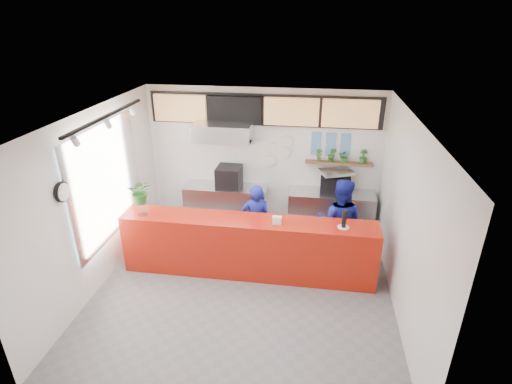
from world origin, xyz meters
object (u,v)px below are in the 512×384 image
Objects in this scene: pepper_mill at (344,219)px; espresso_machine at (335,184)px; panini_oven at (229,177)px; staff_right at (339,222)px; service_counter at (248,247)px; staff_center at (256,222)px.

espresso_machine is at bearing 92.42° from pepper_mill.
panini_oven is 1.66× the size of pepper_mill.
panini_oven is 0.30× the size of staff_right.
pepper_mill is (1.63, -0.04, 0.72)m from service_counter.
panini_oven is 0.33× the size of staff_center.
staff_center is (-1.49, -1.27, -0.33)m from espresso_machine.
panini_oven is at bearing -69.91° from staff_center.
staff_right is at bearing -25.86° from panini_oven.
staff_right is (0.06, -1.19, -0.24)m from espresso_machine.
staff_center reaches higher than pepper_mill.
espresso_machine reaches higher than service_counter.
service_counter is 0.57m from staff_center.
panini_oven is at bearing 141.84° from pepper_mill.
staff_right is at bearing -85.53° from espresso_machine.
espresso_machine is (1.55, 1.80, 0.54)m from service_counter.
staff_center reaches higher than panini_oven.
staff_center is 0.90× the size of staff_right.
espresso_machine is 0.36× the size of staff_right.
espresso_machine is at bearing -77.34° from staff_right.
panini_oven is at bearing 111.56° from service_counter.
staff_center is (0.06, 0.53, 0.22)m from service_counter.
staff_right is (1.60, 0.61, 0.30)m from service_counter.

